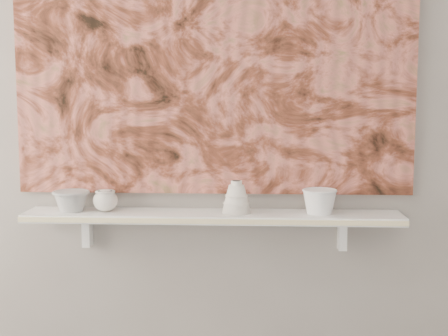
# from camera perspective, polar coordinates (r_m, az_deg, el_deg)

# --- Properties ---
(wall_back) EXTENTS (3.60, 0.00, 3.60)m
(wall_back) POSITION_cam_1_polar(r_m,az_deg,el_deg) (2.37, -0.95, 6.37)
(wall_back) COLOR gray
(wall_back) RESTS_ON floor
(shelf) EXTENTS (1.40, 0.18, 0.03)m
(shelf) POSITION_cam_1_polar(r_m,az_deg,el_deg) (2.32, -1.09, -4.45)
(shelf) COLOR white
(shelf) RESTS_ON wall_back
(shelf_stripe) EXTENTS (1.40, 0.01, 0.02)m
(shelf_stripe) POSITION_cam_1_polar(r_m,az_deg,el_deg) (2.23, -1.26, -4.92)
(shelf_stripe) COLOR beige
(shelf_stripe) RESTS_ON shelf
(bracket_left) EXTENTS (0.03, 0.06, 0.12)m
(bracket_left) POSITION_cam_1_polar(r_m,az_deg,el_deg) (2.48, -12.38, -5.63)
(bracket_left) COLOR white
(bracket_left) RESTS_ON wall_back
(bracket_right) EXTENTS (0.03, 0.06, 0.12)m
(bracket_right) POSITION_cam_1_polar(r_m,az_deg,el_deg) (2.42, 10.75, -5.93)
(bracket_right) COLOR white
(bracket_right) RESTS_ON wall_back
(painting) EXTENTS (1.50, 0.02, 1.10)m
(painting) POSITION_cam_1_polar(r_m,az_deg,el_deg) (2.36, -0.98, 10.97)
(painting) COLOR brown
(painting) RESTS_ON wall_back
(house_motif) EXTENTS (0.09, 0.00, 0.08)m
(house_motif) POSITION_cam_1_polar(r_m,az_deg,el_deg) (2.36, 9.99, 3.40)
(house_motif) COLOR black
(house_motif) RESTS_ON painting
(bowl_grey) EXTENTS (0.14, 0.14, 0.08)m
(bowl_grey) POSITION_cam_1_polar(r_m,az_deg,el_deg) (2.41, -13.80, -2.91)
(bowl_grey) COLOR gray
(bowl_grey) RESTS_ON shelf
(cup_cream) EXTENTS (0.12, 0.12, 0.08)m
(cup_cream) POSITION_cam_1_polar(r_m,az_deg,el_deg) (2.37, -10.79, -2.94)
(cup_cream) COLOR silver
(cup_cream) RESTS_ON shelf
(bell_vessel) EXTENTS (0.13, 0.13, 0.12)m
(bell_vessel) POSITION_cam_1_polar(r_m,az_deg,el_deg) (2.30, 1.14, -2.64)
(bell_vessel) COLOR silver
(bell_vessel) RESTS_ON shelf
(bowl_white) EXTENTS (0.13, 0.13, 0.09)m
(bowl_white) POSITION_cam_1_polar(r_m,az_deg,el_deg) (2.32, 8.73, -3.02)
(bowl_white) COLOR white
(bowl_white) RESTS_ON shelf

